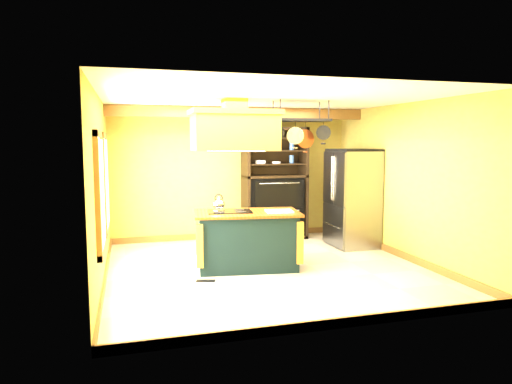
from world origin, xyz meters
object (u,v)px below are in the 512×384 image
kitchen_island (247,239)px  refrigerator (352,200)px  range_hood (235,129)px  pot_rack (301,126)px  hutch (274,196)px

kitchen_island → refrigerator: size_ratio=0.96×
kitchen_island → range_hood: 1.78m
range_hood → pot_rack: bearing=0.1°
hutch → refrigerator: bearing=-42.4°
pot_rack → refrigerator: bearing=33.9°
refrigerator → hutch: size_ratio=0.80×
pot_rack → hutch: pot_rack is taller
kitchen_island → refrigerator: bearing=30.1°
kitchen_island → hutch: (1.14, 2.12, 0.43)m
range_hood → pot_rack: same height
kitchen_island → refrigerator: 2.61m
refrigerator → range_hood: bearing=-158.9°
refrigerator → hutch: (-1.24, 1.13, -0.01)m
pot_rack → refrigerator: size_ratio=0.52×
pot_rack → range_hood: bearing=-179.9°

